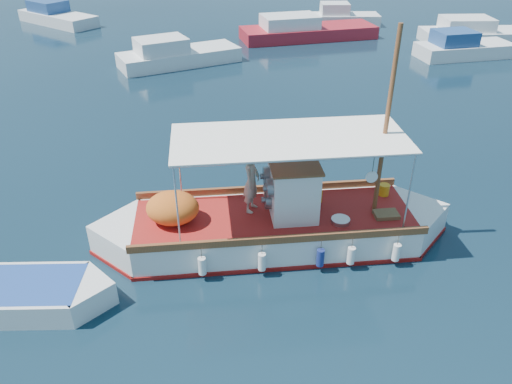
{
  "coord_description": "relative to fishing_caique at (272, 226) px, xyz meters",
  "views": [
    {
      "loc": [
        0.38,
        -11.81,
        8.47
      ],
      "look_at": [
        -0.42,
        0.0,
        1.38
      ],
      "focal_mm": 35.0,
      "sensor_mm": 36.0,
      "label": 1
    }
  ],
  "objects": [
    {
      "name": "ground",
      "position": [
        -0.05,
        0.41,
        -0.54
      ],
      "size": [
        160.0,
        160.0,
        0.0
      ],
      "primitive_type": "plane",
      "color": "black",
      "rests_on": "ground"
    },
    {
      "name": "fishing_caique",
      "position": [
        0.0,
        0.0,
        0.0
      ],
      "size": [
        9.93,
        3.95,
        6.15
      ],
      "rotation": [
        0.0,
        0.0,
        0.18
      ],
      "color": "white",
      "rests_on": "ground"
    },
    {
      "name": "bg_boat_nw",
      "position": [
        -6.17,
        16.72,
        -0.05
      ],
      "size": [
        7.07,
        5.6,
        1.8
      ],
      "rotation": [
        0.0,
        0.0,
        0.55
      ],
      "color": "silver",
      "rests_on": "ground"
    },
    {
      "name": "bg_boat_n",
      "position": [
        1.28,
        23.22,
        -0.05
      ],
      "size": [
        9.48,
        5.51,
        1.8
      ],
      "rotation": [
        0.0,
        0.0,
        0.32
      ],
      "color": "#A31B25",
      "rests_on": "ground"
    },
    {
      "name": "bg_boat_ne",
      "position": [
        10.65,
        19.42,
        -0.05
      ],
      "size": [
        6.09,
        3.73,
        1.8
      ],
      "rotation": [
        0.0,
        0.0,
        0.29
      ],
      "color": "silver",
      "rests_on": "ground"
    },
    {
      "name": "bg_boat_e",
      "position": [
        12.72,
        23.09,
        -0.05
      ],
      "size": [
        8.03,
        3.43,
        1.8
      ],
      "rotation": [
        0.0,
        0.0,
        0.11
      ],
      "color": "silver",
      "rests_on": "ground"
    },
    {
      "name": "bg_boat_far_w",
      "position": [
        -17.41,
        26.65,
        -0.05
      ],
      "size": [
        7.03,
        5.65,
        1.8
      ],
      "rotation": [
        0.0,
        0.0,
        -0.57
      ],
      "color": "silver",
      "rests_on": "ground"
    },
    {
      "name": "bg_boat_far_n",
      "position": [
        4.15,
        27.55,
        -0.05
      ],
      "size": [
        5.23,
        2.43,
        1.8
      ],
      "rotation": [
        0.0,
        0.0,
        0.09
      ],
      "color": "silver",
      "rests_on": "ground"
    }
  ]
}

